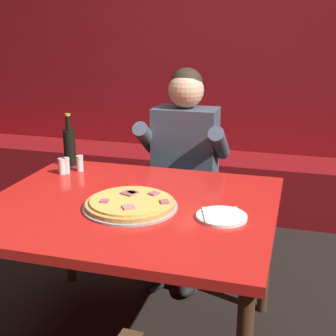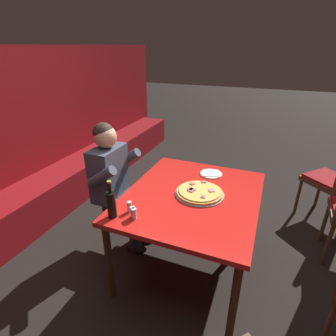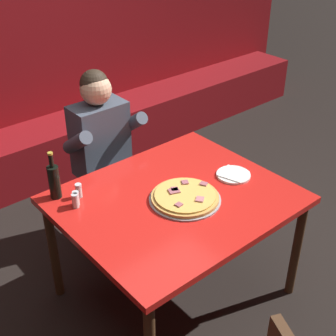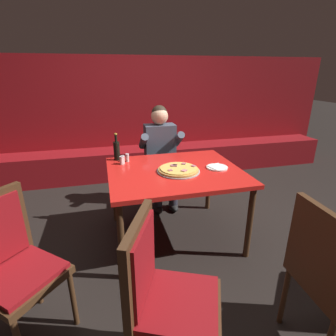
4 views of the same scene
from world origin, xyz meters
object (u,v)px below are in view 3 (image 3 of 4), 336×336
(shaker_red_pepper_flakes, at_px, (76,199))
(shaker_parmesan, at_px, (75,201))
(main_dining_table, at_px, (176,207))
(beer_bottle, at_px, (54,181))
(plate_white_paper, at_px, (233,175))
(shaker_oregano, at_px, (79,191))
(pizza, at_px, (185,197))
(diner_seated_blue_shirt, at_px, (108,153))

(shaker_red_pepper_flakes, distance_m, shaker_parmesan, 0.02)
(main_dining_table, height_order, beer_bottle, beer_bottle)
(plate_white_paper, relative_size, beer_bottle, 0.72)
(shaker_oregano, bearing_deg, shaker_red_pepper_flakes, -132.10)
(main_dining_table, relative_size, shaker_parmesan, 14.86)
(main_dining_table, height_order, shaker_parmesan, shaker_parmesan)
(main_dining_table, bearing_deg, shaker_red_pepper_flakes, 147.26)
(pizza, relative_size, plate_white_paper, 1.96)
(plate_white_paper, distance_m, diner_seated_blue_shirt, 0.91)
(shaker_red_pepper_flakes, relative_size, shaker_parmesan, 1.00)
(pizza, relative_size, shaker_red_pepper_flakes, 4.78)
(diner_seated_blue_shirt, bearing_deg, plate_white_paper, -65.26)
(beer_bottle, height_order, shaker_parmesan, beer_bottle)
(diner_seated_blue_shirt, bearing_deg, shaker_oregano, -138.75)
(main_dining_table, height_order, plate_white_paper, plate_white_paper)
(main_dining_table, bearing_deg, shaker_parmesan, 149.69)
(beer_bottle, height_order, shaker_oregano, beer_bottle)
(diner_seated_blue_shirt, bearing_deg, main_dining_table, -93.10)
(shaker_oregano, bearing_deg, pizza, -43.19)
(pizza, height_order, shaker_red_pepper_flakes, shaker_red_pepper_flakes)
(pizza, xyz_separation_m, shaker_red_pepper_flakes, (-0.49, 0.36, 0.02))
(beer_bottle, bearing_deg, plate_white_paper, -28.13)
(beer_bottle, xyz_separation_m, diner_seated_blue_shirt, (0.56, 0.32, -0.16))
(shaker_parmesan, distance_m, diner_seated_blue_shirt, 0.72)
(shaker_parmesan, bearing_deg, pizza, -33.71)
(shaker_parmesan, xyz_separation_m, diner_seated_blue_shirt, (0.53, 0.48, -0.09))
(main_dining_table, distance_m, diner_seated_blue_shirt, 0.77)
(shaker_oregano, bearing_deg, diner_seated_blue_shirt, 41.25)
(pizza, distance_m, shaker_red_pepper_flakes, 0.61)
(shaker_oregano, relative_size, diner_seated_blue_shirt, 0.07)
(main_dining_table, distance_m, plate_white_paper, 0.43)
(main_dining_table, distance_m, shaker_parmesan, 0.58)
(pizza, relative_size, shaker_parmesan, 4.78)
(plate_white_paper, relative_size, shaker_parmesan, 2.44)
(beer_bottle, bearing_deg, diner_seated_blue_shirt, 29.60)
(pizza, distance_m, plate_white_paper, 0.40)
(main_dining_table, relative_size, pizza, 3.11)
(pizza, bearing_deg, plate_white_paper, -0.41)
(shaker_red_pepper_flakes, bearing_deg, main_dining_table, -32.74)
(plate_white_paper, bearing_deg, shaker_parmesan, 159.32)
(plate_white_paper, distance_m, shaker_oregano, 0.94)
(pizza, xyz_separation_m, shaker_oregano, (-0.44, 0.42, 0.02))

